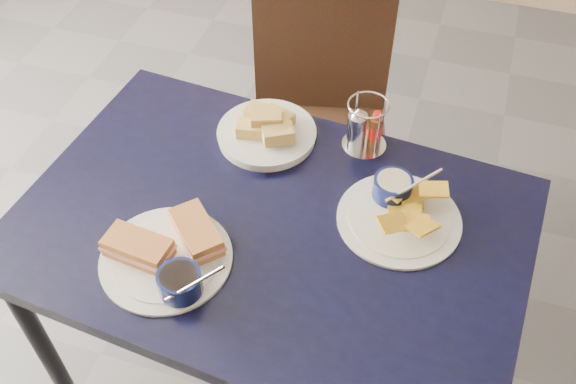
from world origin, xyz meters
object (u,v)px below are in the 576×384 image
(sandwich_plate, at_px, (169,254))
(plantain_plate, at_px, (398,207))
(chair_far, at_px, (326,109))
(bread_basket, at_px, (267,131))
(dining_table, at_px, (270,243))
(condiment_caddy, at_px, (364,128))

(sandwich_plate, bearing_deg, plantain_plate, 32.63)
(chair_far, xyz_separation_m, sandwich_plate, (-0.12, -0.84, 0.26))
(sandwich_plate, xyz_separation_m, bread_basket, (0.07, 0.42, 0.00))
(sandwich_plate, relative_size, plantain_plate, 1.10)
(sandwich_plate, distance_m, bread_basket, 0.43)
(dining_table, distance_m, sandwich_plate, 0.25)
(condiment_caddy, bearing_deg, dining_table, -114.22)
(plantain_plate, height_order, bread_basket, plantain_plate)
(dining_table, height_order, chair_far, chair_far)
(sandwich_plate, bearing_deg, bread_basket, 80.49)
(dining_table, xyz_separation_m, chair_far, (-0.05, 0.68, -0.16))
(dining_table, height_order, bread_basket, bread_basket)
(plantain_plate, bearing_deg, bread_basket, 157.84)
(chair_far, bearing_deg, plantain_plate, -61.14)
(dining_table, relative_size, plantain_plate, 4.27)
(chair_far, xyz_separation_m, plantain_plate, (0.31, -0.57, 0.25))
(dining_table, height_order, condiment_caddy, condiment_caddy)
(sandwich_plate, bearing_deg, chair_far, 81.95)
(condiment_caddy, bearing_deg, sandwich_plate, -122.93)
(plantain_plate, bearing_deg, chair_far, 118.86)
(chair_far, bearing_deg, sandwich_plate, -98.05)
(dining_table, distance_m, chair_far, 0.70)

